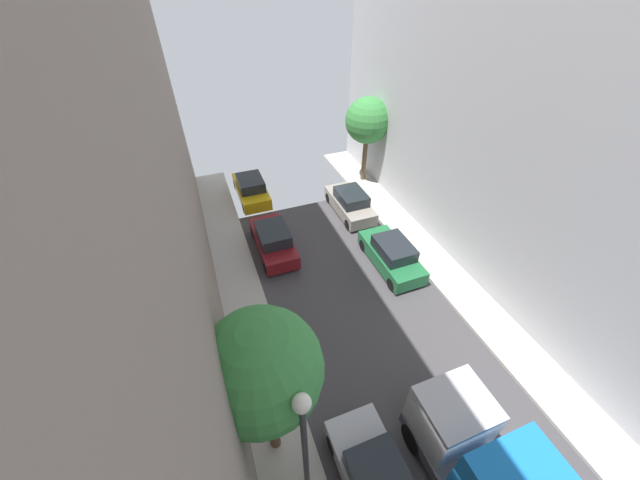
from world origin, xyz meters
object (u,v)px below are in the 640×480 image
Objects in this scene: parked_car_right_2 at (392,255)px; street_tree_0 at (261,370)px; parked_car_left_3 at (273,240)px; street_tree_1 at (368,121)px; parked_car_left_4 at (251,189)px; lamp_post at (304,436)px; parked_car_right_3 at (350,203)px; potted_plant_1 at (237,321)px.

parked_car_right_2 is 0.68× the size of street_tree_0.
street_tree_1 is (7.94, 5.15, 3.64)m from parked_car_left_3.
parked_car_left_4 is 15.94m from street_tree_0.
lamp_post is (0.60, -1.46, -0.97)m from street_tree_0.
street_tree_0 reaches higher than parked_car_left_3.
parked_car_left_4 and parked_car_right_3 have the same top height.
street_tree_0 reaches higher than lamp_post.
street_tree_0 is 7.70× the size of potted_plant_1.
parked_car_left_3 is 0.76× the size of lamp_post.
parked_car_left_3 is at bearing -161.30° from parked_car_right_3.
street_tree_0 is at bearing -104.64° from parked_car_left_3.
parked_car_right_3 is at bearing 90.00° from parked_car_right_2.
parked_car_left_3 is 5.20× the size of potted_plant_1.
street_tree_0 is 1.85m from lamp_post.
street_tree_0 is 1.09× the size of street_tree_1.
parked_car_right_3 is at bearing 18.70° from parked_car_left_3.
parked_car_left_4 is (0.00, 5.65, 0.00)m from parked_car_left_3.
lamp_post is (-7.30, -12.87, 3.05)m from parked_car_right_3.
parked_car_right_3 is 5.54m from street_tree_1.
street_tree_1 is (7.94, -0.50, 3.64)m from parked_car_left_4.
street_tree_1 reaches higher than parked_car_left_4.
parked_car_right_3 is at bearing 60.43° from lamp_post.
parked_car_right_2 is 10.87m from street_tree_0.
street_tree_1 reaches higher than potted_plant_1.
parked_car_right_3 is (5.40, 1.83, 0.00)m from parked_car_left_3.
parked_car_right_2 reaches higher than potted_plant_1.
street_tree_0 is at bearing -99.33° from parked_car_left_4.
potted_plant_1 is at bearing 93.66° from street_tree_0.
street_tree_1 reaches higher than parked_car_right_3.
parked_car_left_3 is 5.65m from parked_car_left_4.
lamp_post is at bearing -119.57° from parked_car_right_3.
parked_car_right_3 is 14.44m from street_tree_0.
street_tree_1 is at bearing 58.70° from lamp_post.
potted_plant_1 is 7.32m from lamp_post.
street_tree_1 is at bearing 41.90° from potted_plant_1.
parked_car_left_3 is at bearing 57.96° from potted_plant_1.
parked_car_right_2 is 11.08m from lamp_post.
street_tree_0 is 18.05m from street_tree_1.
parked_car_left_3 and parked_car_right_2 have the same top height.
street_tree_0 is (-7.90, -6.29, 4.02)m from parked_car_right_2.
street_tree_0 is (-2.50, -15.22, 4.02)m from parked_car_left_4.
parked_car_right_3 is at bearing -35.28° from parked_car_left_4.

